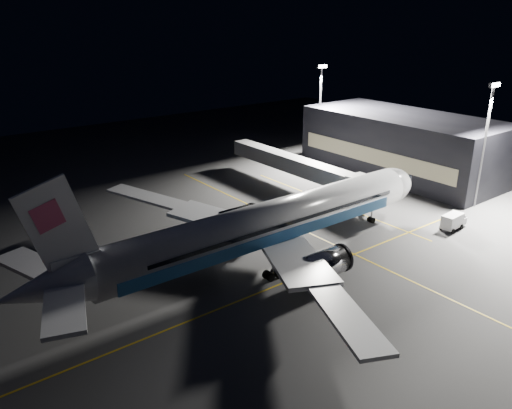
{
  "coord_description": "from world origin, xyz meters",
  "views": [
    {
      "loc": [
        -37.83,
        -46.13,
        30.43
      ],
      "look_at": [
        1.4,
        4.8,
        6.0
      ],
      "focal_mm": 35.0,
      "sensor_mm": 36.0,
      "label": 1
    }
  ],
  "objects": [
    {
      "name": "ground",
      "position": [
        0.0,
        0.0,
        0.0
      ],
      "size": [
        200.0,
        200.0,
        0.0
      ],
      "primitive_type": "plane",
      "color": "#4C4C4F",
      "rests_on": "ground"
    },
    {
      "name": "safety_cone_c",
      "position": [
        5.97,
        10.6,
        0.34
      ],
      "size": [
        0.45,
        0.45,
        0.68
      ],
      "primitive_type": "cone",
      "color": "#FF3E0A",
      "rests_on": "ground"
    },
    {
      "name": "floodlight_mast_south",
      "position": [
        40.0,
        -6.01,
        12.37
      ],
      "size": [
        2.4,
        0.67,
        20.7
      ],
      "color": "#59595E",
      "rests_on": "ground"
    },
    {
      "name": "guide_line_cross",
      "position": [
        0.0,
        -6.0,
        0.01
      ],
      "size": [
        70.0,
        0.25,
        0.01
      ],
      "primitive_type": "cube",
      "color": "gold",
      "rests_on": "ground"
    },
    {
      "name": "safety_cone_a",
      "position": [
        3.88,
        10.23,
        0.3
      ],
      "size": [
        0.4,
        0.4,
        0.6
      ],
      "primitive_type": "cone",
      "color": "#FF3E0A",
      "rests_on": "ground"
    },
    {
      "name": "guide_line_side",
      "position": [
        22.0,
        10.0,
        0.01
      ],
      "size": [
        0.25,
        40.0,
        0.01
      ],
      "primitive_type": "cube",
      "color": "gold",
      "rests_on": "ground"
    },
    {
      "name": "jet_bridge",
      "position": [
        22.0,
        18.06,
        4.58
      ],
      "size": [
        3.6,
        34.4,
        6.3
      ],
      "color": "#B2B2B7",
      "rests_on": "ground"
    },
    {
      "name": "floodlight_mast_north",
      "position": [
        40.0,
        31.99,
        12.37
      ],
      "size": [
        2.4,
        0.68,
        20.7
      ],
      "color": "#59595E",
      "rests_on": "ground"
    },
    {
      "name": "baggage_tug",
      "position": [
        -2.25,
        13.82,
        0.78
      ],
      "size": [
        2.36,
        1.91,
        1.68
      ],
      "rotation": [
        0.0,
        0.0,
        0.03
      ],
      "color": "black",
      "rests_on": "ground"
    },
    {
      "name": "guide_line_main",
      "position": [
        10.0,
        0.0,
        0.01
      ],
      "size": [
        0.25,
        80.0,
        0.01
      ],
      "primitive_type": "cube",
      "color": "gold",
      "rests_on": "ground"
    },
    {
      "name": "safety_cone_b",
      "position": [
        -2.69,
        12.88,
        0.27
      ],
      "size": [
        0.36,
        0.36,
        0.55
      ],
      "primitive_type": "cone",
      "color": "#FF3E0A",
      "rests_on": "ground"
    },
    {
      "name": "service_truck",
      "position": [
        28.47,
        -9.2,
        1.32
      ],
      "size": [
        4.93,
        2.38,
        2.46
      ],
      "rotation": [
        0.0,
        0.0,
        0.06
      ],
      "color": "silver",
      "rests_on": "ground"
    },
    {
      "name": "terminal",
      "position": [
        45.98,
        14.0,
        6.0
      ],
      "size": [
        18.12,
        40.0,
        12.0
      ],
      "color": "black",
      "rests_on": "ground"
    },
    {
      "name": "airliner",
      "position": [
        -1.08,
        0.0,
        5.16
      ],
      "size": [
        61.48,
        54.22,
        16.64
      ],
      "color": "silver",
      "rests_on": "ground"
    }
  ]
}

